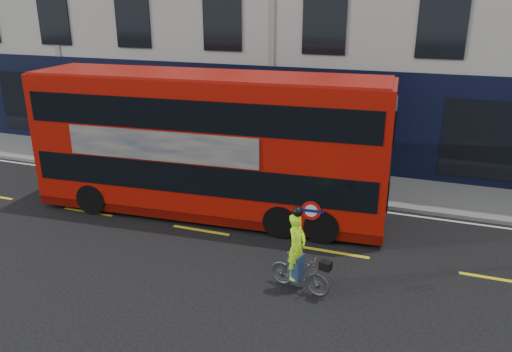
% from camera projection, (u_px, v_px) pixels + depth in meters
% --- Properties ---
extents(ground, '(120.00, 120.00, 0.00)m').
position_uv_depth(ground, '(177.00, 254.00, 13.35)').
color(ground, black).
rests_on(ground, ground).
extents(pavement, '(60.00, 3.00, 0.12)m').
position_uv_depth(pavement, '(258.00, 175.00, 19.08)').
color(pavement, gray).
rests_on(pavement, ground).
extents(kerb, '(60.00, 0.12, 0.13)m').
position_uv_depth(kerb, '(244.00, 188.00, 17.75)').
color(kerb, slate).
rests_on(kerb, ground).
extents(road_edge_line, '(58.00, 0.10, 0.01)m').
position_uv_depth(road_edge_line, '(241.00, 193.00, 17.51)').
color(road_edge_line, silver).
rests_on(road_edge_line, ground).
extents(lane_dashes, '(58.00, 0.12, 0.01)m').
position_uv_depth(lane_dashes, '(201.00, 230.00, 14.67)').
color(lane_dashes, gold).
rests_on(lane_dashes, ground).
extents(bus, '(11.01, 3.19, 4.38)m').
position_uv_depth(bus, '(210.00, 144.00, 15.19)').
color(bus, '#A91006').
rests_on(bus, ground).
extents(cyclist, '(1.60, 0.78, 2.09)m').
position_uv_depth(cyclist, '(298.00, 263.00, 11.46)').
color(cyclist, '#474A4D').
rests_on(cyclist, ground).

